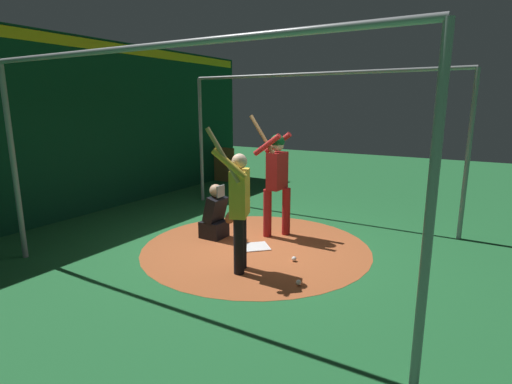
% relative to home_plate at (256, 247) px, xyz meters
% --- Properties ---
extents(ground_plane, '(27.17, 27.17, 0.00)m').
position_rel_home_plate_xyz_m(ground_plane, '(0.00, 0.00, -0.01)').
color(ground_plane, '#216633').
extents(dirt_circle, '(3.79, 3.79, 0.01)m').
position_rel_home_plate_xyz_m(dirt_circle, '(0.00, 0.00, -0.01)').
color(dirt_circle, '#AD562D').
rests_on(dirt_circle, ground).
extents(home_plate, '(0.59, 0.59, 0.01)m').
position_rel_home_plate_xyz_m(home_plate, '(0.00, 0.00, 0.00)').
color(home_plate, white).
rests_on(home_plate, dirt_circle).
extents(batter, '(0.68, 0.49, 2.17)m').
position_rel_home_plate_xyz_m(batter, '(-0.01, 0.73, 1.11)').
color(batter, maroon).
rests_on(batter, ground).
extents(catcher, '(0.58, 0.40, 0.98)m').
position_rel_home_plate_xyz_m(catcher, '(-0.87, 0.07, 0.37)').
color(catcher, black).
rests_on(catcher, ground).
extents(visitor, '(0.54, 0.61, 2.06)m').
position_rel_home_plate_xyz_m(visitor, '(0.29, -0.95, 0.97)').
color(visitor, black).
rests_on(visitor, ground).
extents(back_wall, '(0.22, 11.17, 3.72)m').
position_rel_home_plate_xyz_m(back_wall, '(-4.32, 0.00, 1.86)').
color(back_wall, '#0C3D26').
rests_on(back_wall, ground).
extents(cage_frame, '(5.85, 4.54, 2.97)m').
position_rel_home_plate_xyz_m(cage_frame, '(0.00, 0.00, 2.09)').
color(cage_frame, gray).
rests_on(cage_frame, ground).
extents(bat_rack, '(1.18, 0.21, 1.05)m').
position_rel_home_plate_xyz_m(bat_rack, '(-4.07, 4.56, 0.48)').
color(bat_rack, olive).
rests_on(bat_rack, ground).
extents(baseball_0, '(0.07, 0.07, 0.07)m').
position_rel_home_plate_xyz_m(baseball_0, '(0.82, -0.24, 0.03)').
color(baseball_0, white).
rests_on(baseball_0, dirt_circle).
extents(baseball_1, '(0.07, 0.07, 0.07)m').
position_rel_home_plate_xyz_m(baseball_1, '(1.22, -0.96, 0.03)').
color(baseball_1, white).
rests_on(baseball_1, dirt_circle).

